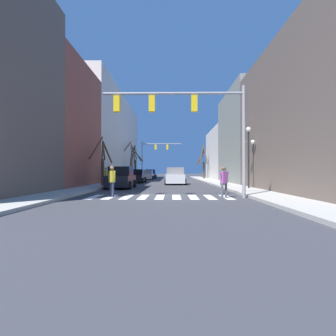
# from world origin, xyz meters

# --- Properties ---
(ground_plane) EXTENTS (240.00, 240.00, 0.00)m
(ground_plane) POSITION_xyz_m (0.00, 0.00, 0.00)
(ground_plane) COLOR #38383D
(sidewalk_left) EXTENTS (2.22, 90.00, 0.15)m
(sidewalk_left) POSITION_xyz_m (-5.79, 0.00, 0.07)
(sidewalk_left) COLOR #ADA89E
(sidewalk_left) RESTS_ON ground_plane
(sidewalk_right) EXTENTS (2.22, 90.00, 0.15)m
(sidewalk_right) POSITION_xyz_m (5.79, 0.00, 0.07)
(sidewalk_right) COLOR #ADA89E
(sidewalk_right) RESTS_ON ground_plane
(building_row_left) EXTENTS (6.00, 47.43, 13.24)m
(building_row_left) POSITION_xyz_m (-9.90, 18.20, 6.30)
(building_row_left) COLOR #66564C
(building_row_left) RESTS_ON ground_plane
(building_row_right) EXTENTS (6.00, 39.39, 10.39)m
(building_row_right) POSITION_xyz_m (9.90, 12.97, 4.70)
(building_row_right) COLOR #66564C
(building_row_right) RESTS_ON ground_plane
(crosswalk_stripes) EXTENTS (7.65, 2.60, 0.01)m
(crosswalk_stripes) POSITION_xyz_m (-0.00, -0.79, 0.00)
(crosswalk_stripes) COLOR white
(crosswalk_stripes) RESTS_ON ground_plane
(traffic_signal_near) EXTENTS (7.52, 0.28, 5.91)m
(traffic_signal_near) POSITION_xyz_m (1.58, -1.20, 4.42)
(traffic_signal_near) COLOR gray
(traffic_signal_near) RESTS_ON ground_plane
(traffic_signal_far) EXTENTS (6.65, 0.28, 6.38)m
(traffic_signal_far) POSITION_xyz_m (-2.54, 29.09, 4.62)
(traffic_signal_far) COLOR gray
(traffic_signal_far) RESTS_ON ground_plane
(street_lamp_right_corner) EXTENTS (0.95, 0.36, 4.53)m
(street_lamp_right_corner) POSITION_xyz_m (6.34, 4.54, 3.35)
(street_lamp_right_corner) COLOR black
(street_lamp_right_corner) RESTS_ON sidewalk_right
(car_parked_left_near) EXTENTS (2.17, 4.15, 1.78)m
(car_parked_left_near) POSITION_xyz_m (0.98, 12.54, 0.83)
(car_parked_left_near) COLOR silver
(car_parked_left_near) RESTS_ON ground_plane
(car_driving_toward_lane) EXTENTS (2.07, 4.71, 1.63)m
(car_driving_toward_lane) POSITION_xyz_m (1.22, 23.41, 0.76)
(car_driving_toward_lane) COLOR red
(car_driving_toward_lane) RESTS_ON ground_plane
(car_driving_away_lane) EXTENTS (2.09, 4.18, 1.76)m
(car_driving_away_lane) POSITION_xyz_m (-3.51, 6.35, 0.82)
(car_driving_away_lane) COLOR black
(car_driving_away_lane) RESTS_ON ground_plane
(car_at_intersection) EXTENTS (1.99, 4.41, 1.60)m
(car_at_intersection) POSITION_xyz_m (-3.56, 16.09, 0.75)
(car_at_intersection) COLOR black
(car_at_intersection) RESTS_ON ground_plane
(car_parked_right_mid) EXTENTS (2.17, 4.77, 1.68)m
(car_parked_right_mid) POSITION_xyz_m (-3.47, 34.77, 0.79)
(car_parked_right_mid) COLOR navy
(car_parked_right_mid) RESTS_ON ground_plane
(car_parked_left_far) EXTENTS (2.14, 4.19, 1.57)m
(car_parked_left_far) POSITION_xyz_m (-3.48, 28.15, 0.74)
(car_parked_left_far) COLOR silver
(car_parked_left_far) RESTS_ON ground_plane
(pedestrian_near_right_corner) EXTENTS (0.51, 0.63, 1.70)m
(pedestrian_near_right_corner) POSITION_xyz_m (-2.62, -0.76, 1.00)
(pedestrian_near_right_corner) COLOR #282D47
(pedestrian_near_right_corner) RESTS_ON ground_plane
(pedestrian_on_right_sidewalk) EXTENTS (0.36, 0.67, 1.63)m
(pedestrian_on_right_sidewalk) POSITION_xyz_m (-6.24, 12.09, 1.12)
(pedestrian_on_right_sidewalk) COLOR black
(pedestrian_on_right_sidewalk) RESTS_ON sidewalk_left
(pedestrian_crossing_street) EXTENTS (0.61, 0.50, 1.66)m
(pedestrian_crossing_street) POSITION_xyz_m (3.38, -1.26, 0.98)
(pedestrian_crossing_street) COLOR #4C4C51
(pedestrian_crossing_street) RESTS_ON ground_plane
(pedestrian_on_left_sidewalk) EXTENTS (0.68, 0.22, 1.59)m
(pedestrian_on_left_sidewalk) POSITION_xyz_m (5.15, 8.44, 1.09)
(pedestrian_on_left_sidewalk) COLOR #282D47
(pedestrian_on_left_sidewalk) RESTS_ON sidewalk_right
(street_tree_right_mid) EXTENTS (4.08, 1.87, 6.01)m
(street_tree_right_mid) POSITION_xyz_m (-5.76, 26.17, 2.89)
(street_tree_right_mid) COLOR brown
(street_tree_right_mid) RESTS_ON sidewalk_left
(street_tree_left_mid) EXTENTS (1.76, 2.16, 5.78)m
(street_tree_left_mid) POSITION_xyz_m (5.90, 29.48, 2.90)
(street_tree_left_mid) COLOR #473828
(street_tree_left_mid) RESTS_ON sidewalk_right
(street_tree_left_near) EXTENTS (2.86, 3.25, 5.99)m
(street_tree_left_near) POSITION_xyz_m (-6.30, 33.09, 3.08)
(street_tree_left_near) COLOR #473828
(street_tree_left_near) RESTS_ON sidewalk_left
(street_tree_left_far) EXTENTS (1.76, 2.46, 4.36)m
(street_tree_left_far) POSITION_xyz_m (-5.61, 8.53, 2.22)
(street_tree_left_far) COLOR brown
(street_tree_left_far) RESTS_ON sidewalk_left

